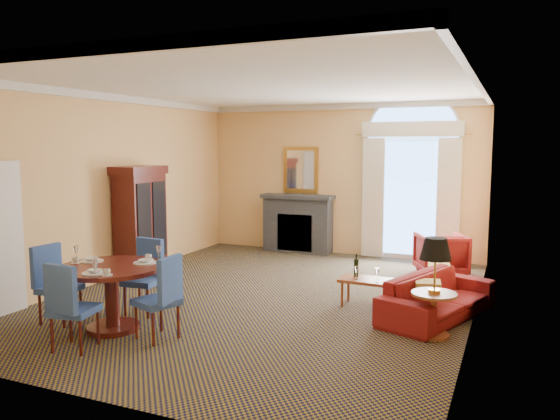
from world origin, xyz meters
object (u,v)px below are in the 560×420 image
at_px(armoire, 140,223).
at_px(armchair, 441,254).
at_px(side_table, 435,274).
at_px(coffee_table, 367,280).
at_px(sofa, 438,296).
at_px(dining_table, 112,283).

distance_m(armoire, armchair, 5.45).
relative_size(armchair, side_table, 0.70).
distance_m(armchair, coffee_table, 2.56).
xyz_separation_m(sofa, armchair, (-0.29, 2.57, 0.09)).
relative_size(armoire, sofa, 0.98).
relative_size(coffee_table, side_table, 0.68).
height_order(armoire, coffee_table, armoire).
bearing_deg(armoire, side_table, -12.93).
xyz_separation_m(dining_table, sofa, (3.71, 2.16, -0.31)).
xyz_separation_m(armoire, dining_table, (1.56, -2.60, -0.34)).
bearing_deg(armoire, dining_table, -59.04).
distance_m(armoire, coffee_table, 4.31).
bearing_deg(coffee_table, sofa, -5.36).
bearing_deg(side_table, sofa, 93.66).
relative_size(dining_table, armchair, 1.58).
bearing_deg(sofa, armoire, 105.20).
relative_size(sofa, coffee_table, 2.45).
bearing_deg(dining_table, side_table, 20.10).
xyz_separation_m(dining_table, armchair, (3.42, 4.73, -0.23)).
relative_size(dining_table, sofa, 0.66).
bearing_deg(armchair, armoire, -1.82).
distance_m(armoire, side_table, 5.46).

